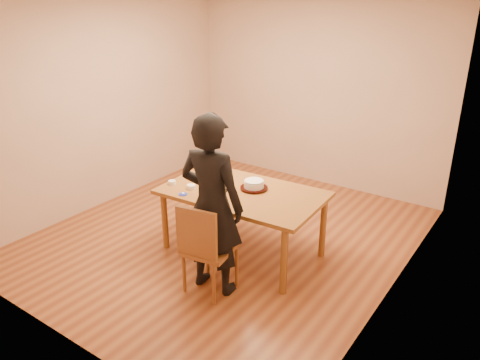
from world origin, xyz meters
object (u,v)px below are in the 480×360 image
Objects in this scene: dining_chair at (210,249)px; cake at (254,184)px; cake_plate at (254,188)px; person at (212,205)px; dining_table at (243,193)px.

cake is at bearing 85.89° from dining_chair.
cake_plate is 0.05m from cake.
cake is (0.00, 0.00, 0.05)m from cake_plate.
person reaches higher than cake.
person is (0.08, -0.85, 0.14)m from cake_plate.
person reaches higher than dining_chair.
dining_table is 7.92× the size of cake.
dining_chair is 0.24× the size of person.
person is at bearing -84.61° from cake_plate.
person is at bearing -84.61° from cake.
dining_chair is 0.95m from cake_plate.
cake is at bearing -90.44° from person.
dining_chair is 1.42× the size of cake_plate.
dining_table is 0.14m from cake_plate.
cake_plate is at bearing 0.00° from cake.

